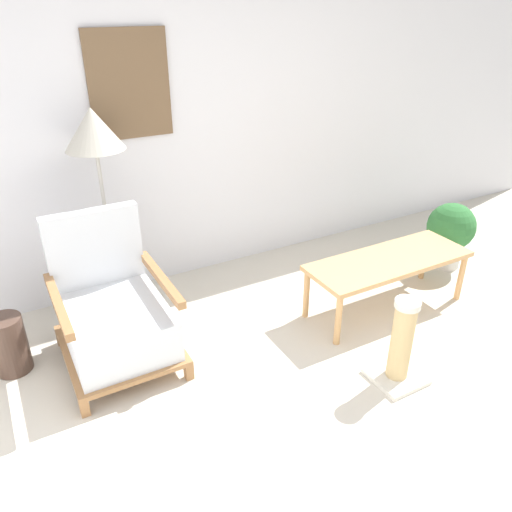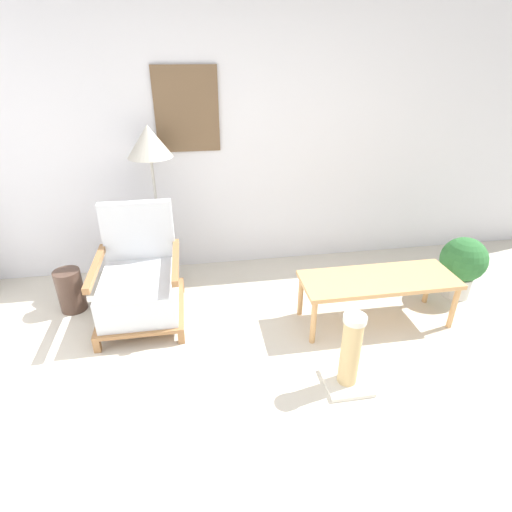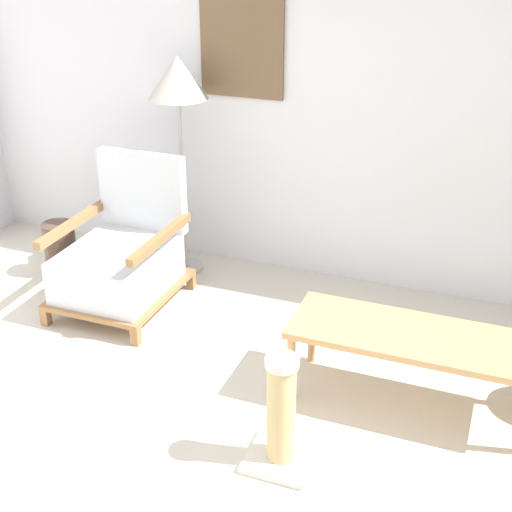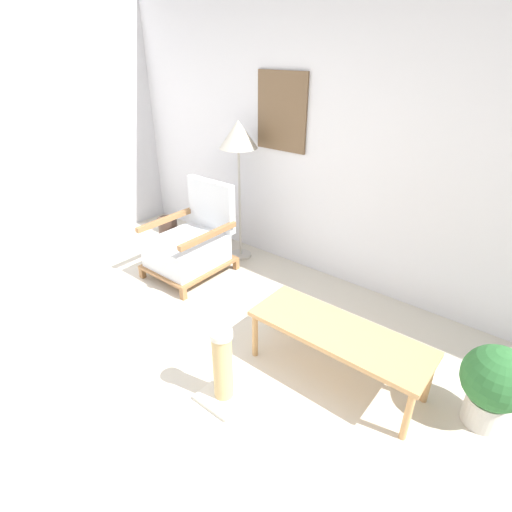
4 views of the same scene
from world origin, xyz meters
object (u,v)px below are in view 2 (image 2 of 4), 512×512
object	(u,v)px
coffee_table	(378,283)
scratching_post	(350,357)
vase	(71,290)
potted_plant	(463,264)
armchair	(140,283)
floor_lamp	(150,148)

from	to	relation	value
coffee_table	scratching_post	xyz separation A→B (m)	(-0.47, -0.64, -0.13)
vase	potted_plant	xyz separation A→B (m)	(3.43, -0.34, 0.14)
potted_plant	vase	bearing A→B (deg)	174.36
coffee_table	vase	world-z (taller)	coffee_table
vase	coffee_table	bearing A→B (deg)	-13.16
armchair	scratching_post	xyz separation A→B (m)	(1.42, -1.03, -0.08)
armchair	scratching_post	world-z (taller)	armchair
scratching_post	armchair	bearing A→B (deg)	144.01
armchair	potted_plant	bearing A→B (deg)	-2.80
coffee_table	vase	size ratio (longest dim) A/B	3.29
coffee_table	potted_plant	distance (m)	0.95
coffee_table	vase	bearing A→B (deg)	166.84
floor_lamp	scratching_post	xyz separation A→B (m)	(1.26, -1.61, -1.05)
armchair	coffee_table	size ratio (longest dim) A/B	0.74
armchair	floor_lamp	distance (m)	1.14
coffee_table	armchair	bearing A→B (deg)	168.48
armchair	floor_lamp	world-z (taller)	floor_lamp
coffee_table	potted_plant	world-z (taller)	potted_plant
armchair	coffee_table	world-z (taller)	armchair
scratching_post	coffee_table	bearing A→B (deg)	53.61
vase	potted_plant	bearing A→B (deg)	-5.64
scratching_post	vase	bearing A→B (deg)	148.81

